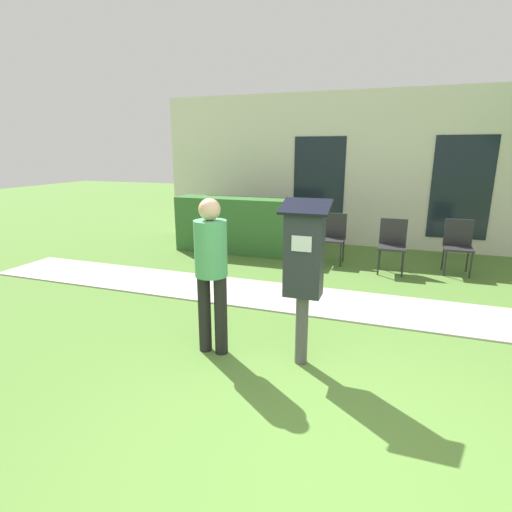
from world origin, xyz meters
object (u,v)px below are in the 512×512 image
parking_meter (304,263)px  person_standing (211,265)px  outdoor_chair_middle (392,241)px  outdoor_chair_left (333,234)px  outdoor_chair_right (458,242)px

parking_meter → person_standing: parking_meter is taller
outdoor_chair_middle → outdoor_chair_left: bearing=179.3°
person_standing → outdoor_chair_right: size_ratio=1.76×
outdoor_chair_left → outdoor_chair_right: same height
outdoor_chair_right → parking_meter: bearing=-114.4°
person_standing → parking_meter: bearing=35.1°
person_standing → outdoor_chair_middle: 3.96m
outdoor_chair_left → parking_meter: bearing=-68.6°
parking_meter → outdoor_chair_right: 4.22m
outdoor_chair_middle → outdoor_chair_right: size_ratio=1.00×
outdoor_chair_left → outdoor_chair_middle: size_ratio=1.00×
parking_meter → outdoor_chair_left: parking_meter is taller
outdoor_chair_left → outdoor_chair_middle: (1.04, -0.27, 0.00)m
parking_meter → outdoor_chair_middle: parking_meter is taller
parking_meter → person_standing: (-0.90, -0.08, -0.09)m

